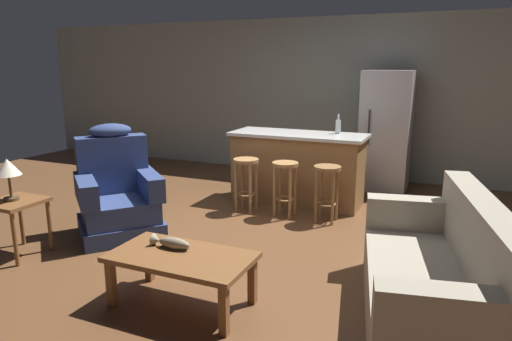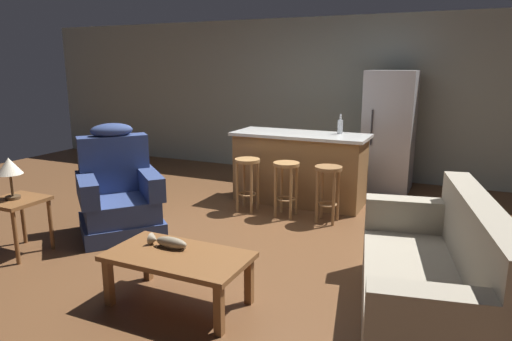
% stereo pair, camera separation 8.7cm
% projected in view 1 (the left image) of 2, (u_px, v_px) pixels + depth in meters
% --- Properties ---
extents(ground_plane, '(12.00, 12.00, 0.00)m').
position_uv_depth(ground_plane, '(258.00, 234.00, 5.07)').
color(ground_plane, brown).
extents(back_wall, '(12.00, 0.05, 2.60)m').
position_uv_depth(back_wall, '(333.00, 98.00, 7.56)').
color(back_wall, '#939E93').
rests_on(back_wall, ground_plane).
extents(coffee_table, '(1.10, 0.60, 0.42)m').
position_uv_depth(coffee_table, '(181.00, 261.00, 3.50)').
color(coffee_table, brown).
rests_on(coffee_table, ground_plane).
extents(fish_figurine, '(0.34, 0.10, 0.10)m').
position_uv_depth(fish_figurine, '(171.00, 243.00, 3.60)').
color(fish_figurine, '#4C3823').
rests_on(fish_figurine, coffee_table).
extents(couch, '(1.20, 2.03, 0.94)m').
position_uv_depth(couch, '(438.00, 281.00, 3.23)').
color(couch, '#9E937F').
rests_on(couch, ground_plane).
extents(recliner_near_lamp, '(1.18, 1.18, 1.20)m').
position_uv_depth(recliner_near_lamp, '(118.00, 196.00, 5.04)').
color(recliner_near_lamp, navy).
rests_on(recliner_near_lamp, ground_plane).
extents(end_table, '(0.48, 0.48, 0.56)m').
position_uv_depth(end_table, '(16.00, 210.00, 4.42)').
color(end_table, brown).
rests_on(end_table, ground_plane).
extents(table_lamp, '(0.24, 0.24, 0.41)m').
position_uv_depth(table_lamp, '(8.00, 169.00, 4.33)').
color(table_lamp, '#4C3823').
rests_on(table_lamp, end_table).
extents(kitchen_island, '(1.80, 0.70, 0.95)m').
position_uv_depth(kitchen_island, '(298.00, 168.00, 6.16)').
color(kitchen_island, olive).
rests_on(kitchen_island, ground_plane).
extents(bar_stool_left, '(0.32, 0.32, 0.68)m').
position_uv_depth(bar_stool_left, '(246.00, 175.00, 5.79)').
color(bar_stool_left, '#A87A47').
rests_on(bar_stool_left, ground_plane).
extents(bar_stool_middle, '(0.32, 0.32, 0.68)m').
position_uv_depth(bar_stool_middle, '(285.00, 179.00, 5.58)').
color(bar_stool_middle, '#A87A47').
rests_on(bar_stool_middle, ground_plane).
extents(bar_stool_right, '(0.32, 0.32, 0.68)m').
position_uv_depth(bar_stool_right, '(327.00, 183.00, 5.38)').
color(bar_stool_right, olive).
rests_on(bar_stool_right, ground_plane).
extents(refrigerator, '(0.70, 0.69, 1.76)m').
position_uv_depth(refrigerator, '(386.00, 131.00, 6.76)').
color(refrigerator, '#B7B7BC').
rests_on(refrigerator, ground_plane).
extents(bottle_tall_green, '(0.07, 0.07, 0.26)m').
position_uv_depth(bottle_tall_green, '(338.00, 126.00, 6.00)').
color(bottle_tall_green, silver).
rests_on(bottle_tall_green, kitchen_island).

